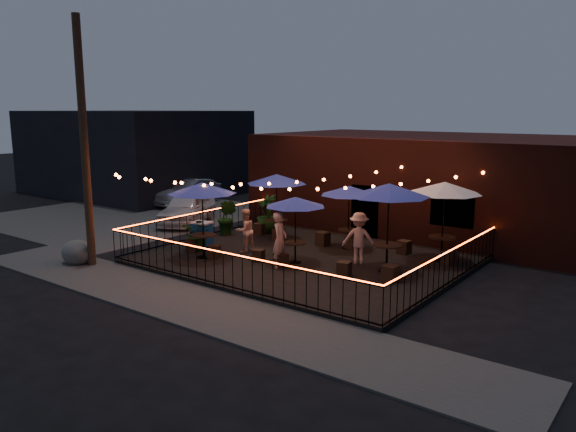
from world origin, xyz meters
name	(u,v)px	position (x,y,z in m)	size (l,w,h in m)	color
ground	(268,276)	(0.00, 0.00, 0.00)	(110.00, 110.00, 0.00)	black
patio	(305,260)	(0.00, 2.00, 0.07)	(10.00, 8.00, 0.15)	black
sidewalk	(191,304)	(0.00, -3.25, 0.03)	(18.00, 2.50, 0.05)	#3B3A37
parking_lot	(131,214)	(-12.00, 4.00, 0.01)	(11.00, 12.00, 0.02)	#3B3A37
brick_building	(431,182)	(1.00, 9.99, 2.00)	(14.00, 8.00, 4.00)	#34140E
background_building	(134,152)	(-18.00, 9.00, 2.50)	(12.00, 9.00, 5.00)	black
utility_pole	(84,145)	(-5.40, -2.60, 4.00)	(0.26, 0.26, 8.00)	#372316
fence_front	(223,270)	(0.00, -2.00, 0.66)	(10.00, 0.04, 1.04)	black
fence_left	(201,225)	(-5.00, 2.00, 0.66)	(0.04, 8.00, 1.04)	black
fence_right	(449,268)	(5.00, 2.00, 0.66)	(0.04, 8.00, 1.04)	black
festoon_lights	(276,187)	(-1.01, 1.70, 2.52)	(10.02, 8.72, 1.32)	orange
cafe_table_0	(202,189)	(-2.80, -0.02, 2.50)	(2.37, 2.37, 2.57)	black
cafe_table_1	(277,180)	(-2.46, 3.56, 2.47)	(2.96, 2.96, 2.54)	black
cafe_table_2	(295,203)	(0.05, 1.34, 2.15)	(2.41, 2.41, 2.18)	black
cafe_table_3	(349,191)	(0.46, 4.01, 2.24)	(2.29, 2.29, 2.29)	black
cafe_table_4	(389,191)	(2.91, 2.24, 2.67)	(3.10, 3.10, 2.76)	black
cafe_table_5	(445,189)	(3.80, 4.43, 2.56)	(2.71, 2.71, 2.64)	black
bistro_chair_0	(193,245)	(-3.75, 0.37, 0.37)	(0.38, 0.38, 0.45)	black
bistro_chair_1	(214,252)	(-2.49, 0.15, 0.37)	(0.37, 0.37, 0.43)	black
bistro_chair_2	(260,229)	(-3.59, 3.88, 0.38)	(0.39, 0.39, 0.46)	black
bistro_chair_3	(279,235)	(-2.32, 3.50, 0.38)	(0.39, 0.39, 0.46)	black
bistro_chair_4	(259,256)	(-0.99, 0.71, 0.35)	(0.34, 0.34, 0.40)	black
bistro_chair_5	(281,260)	(0.03, 0.61, 0.38)	(0.38, 0.38, 0.45)	black
bistro_chair_6	(323,239)	(-0.54, 3.88, 0.40)	(0.42, 0.42, 0.49)	black
bistro_chair_7	(352,243)	(0.62, 4.01, 0.38)	(0.38, 0.38, 0.45)	black
bistro_chair_8	(344,269)	(2.13, 1.02, 0.37)	(0.37, 0.37, 0.44)	black
bistro_chair_9	(391,274)	(3.52, 1.33, 0.40)	(0.42, 0.42, 0.50)	black
bistro_chair_10	(404,247)	(2.41, 4.54, 0.39)	(0.40, 0.40, 0.47)	black
bistro_chair_11	(449,258)	(4.18, 4.12, 0.39)	(0.40, 0.40, 0.47)	black
patron_a	(280,240)	(-0.01, 0.60, 1.04)	(0.65, 0.43, 1.79)	tan
patron_b	(245,230)	(-2.20, 1.43, 0.92)	(0.75, 0.58, 1.54)	#E3A490
patron_c	(359,238)	(1.77, 2.50, 1.00)	(1.09, 0.63, 1.69)	#D2B290
potted_shrub_a	(198,234)	(-3.68, 0.59, 0.75)	(1.08, 0.94, 1.20)	#16370A
potted_shrub_b	(227,217)	(-4.58, 3.05, 0.86)	(0.78, 0.63, 1.43)	#163C0C
potted_shrub_c	(267,214)	(-3.56, 4.34, 0.92)	(0.87, 0.87, 1.55)	#0D380A
cooler	(202,234)	(-3.88, 0.97, 0.63)	(0.79, 0.62, 0.94)	#1046A3
boulder	(77,253)	(-5.97, -2.77, 0.39)	(1.00, 0.85, 0.78)	#4F4E49
car_white	(187,208)	(-8.07, 4.12, 0.71)	(1.67, 4.15, 1.41)	white
car_silver	(189,192)	(-11.73, 7.65, 0.70)	(1.47, 4.22, 1.39)	#9C9CA3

